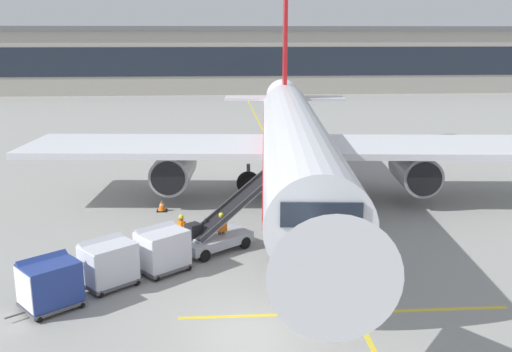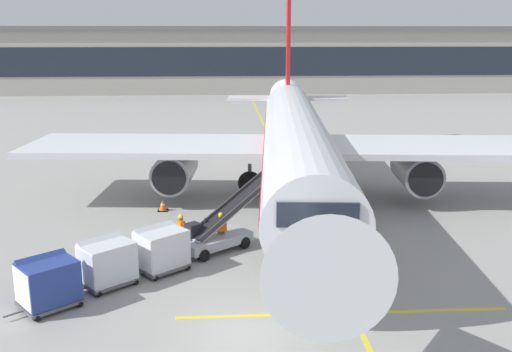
% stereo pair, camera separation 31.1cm
% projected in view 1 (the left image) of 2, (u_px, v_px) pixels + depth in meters
% --- Properties ---
extents(ground_plane, '(600.00, 600.00, 0.00)m').
position_uv_depth(ground_plane, '(252.00, 335.00, 19.14)').
color(ground_plane, gray).
extents(parked_airplane, '(32.16, 41.47, 14.07)m').
position_uv_depth(parked_airplane, '(294.00, 139.00, 34.10)').
color(parked_airplane, silver).
rests_on(parked_airplane, ground).
extents(belt_loader, '(4.87, 4.22, 3.20)m').
position_uv_depth(belt_loader, '(219.00, 231.00, 26.61)').
color(belt_loader, '#A3A8B2').
rests_on(belt_loader, ground).
extents(baggage_cart_lead, '(2.62, 2.51, 1.91)m').
position_uv_depth(baggage_cart_lead, '(162.00, 248.00, 24.12)').
color(baggage_cart_lead, '#515156').
rests_on(baggage_cart_lead, ground).
extents(baggage_cart_second, '(2.62, 2.51, 1.91)m').
position_uv_depth(baggage_cart_second, '(108.00, 262.00, 22.67)').
color(baggage_cart_second, '#515156').
rests_on(baggage_cart_second, ground).
extents(baggage_cart_third, '(2.62, 2.51, 1.91)m').
position_uv_depth(baggage_cart_third, '(49.00, 283.00, 20.80)').
color(baggage_cart_third, '#515156').
rests_on(baggage_cart_third, ground).
extents(ground_crew_by_loader, '(0.40, 0.50, 1.74)m').
position_uv_depth(ground_crew_by_loader, '(182.00, 230.00, 26.38)').
color(ground_crew_by_loader, black).
rests_on(ground_crew_by_loader, ground).
extents(ground_crew_by_carts, '(0.55, 0.34, 1.74)m').
position_uv_depth(ground_crew_by_carts, '(221.00, 228.00, 26.65)').
color(ground_crew_by_carts, '#514C42').
rests_on(ground_crew_by_carts, ground).
extents(ground_crew_marshaller, '(0.39, 0.52, 1.74)m').
position_uv_depth(ground_crew_marshaller, '(161.00, 250.00, 23.95)').
color(ground_crew_marshaller, '#333847').
rests_on(ground_crew_marshaller, ground).
extents(safety_cone_engine_keepout, '(0.56, 0.56, 0.64)m').
position_uv_depth(safety_cone_engine_keepout, '(162.00, 206.00, 32.48)').
color(safety_cone_engine_keepout, black).
rests_on(safety_cone_engine_keepout, ground).
extents(apron_guidance_line_lead_in, '(0.20, 110.00, 0.01)m').
position_uv_depth(apron_guidance_line_lead_in, '(299.00, 202.00, 34.28)').
color(apron_guidance_line_lead_in, yellow).
rests_on(apron_guidance_line_lead_in, ground).
extents(apron_guidance_line_stop_bar, '(12.00, 0.20, 0.01)m').
position_uv_depth(apron_guidance_line_stop_bar, '(346.00, 313.00, 20.68)').
color(apron_guidance_line_stop_bar, yellow).
rests_on(apron_guidance_line_stop_bar, ground).
extents(terminal_building, '(140.89, 19.62, 10.94)m').
position_uv_depth(terminal_building, '(152.00, 59.00, 100.98)').
color(terminal_building, '#A8A399').
rests_on(terminal_building, ground).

